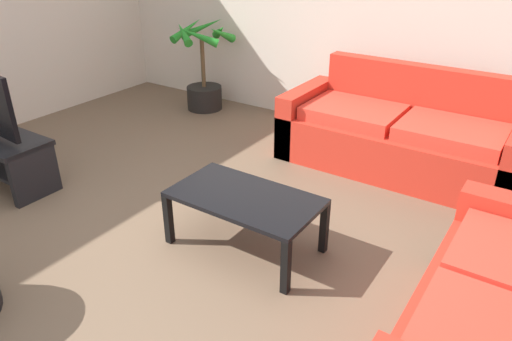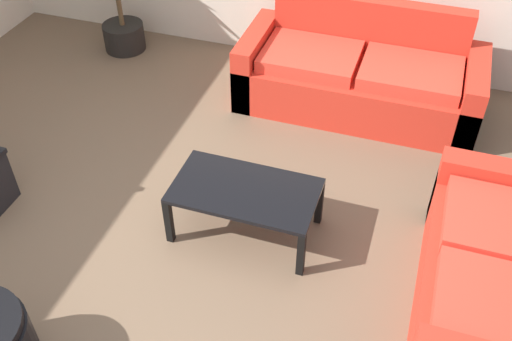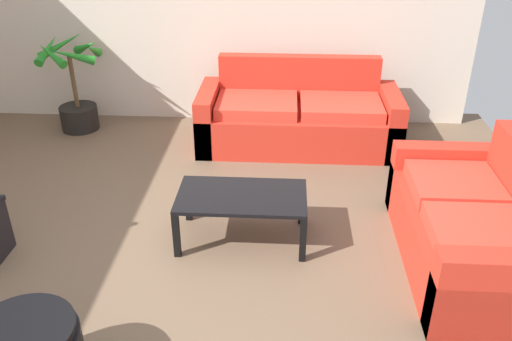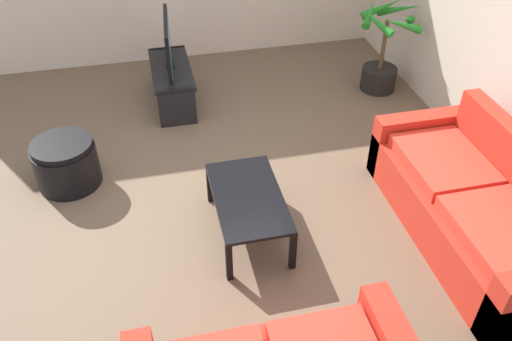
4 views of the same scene
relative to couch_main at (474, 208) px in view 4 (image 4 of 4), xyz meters
The scene contains 7 objects.
ground_plane 2.52m from the couch_main, 113.92° to the right, with size 6.60×6.60×0.00m, color brown.
couch_main is the anchor object (origin of this frame).
tv_stand 3.59m from the couch_main, 141.48° to the right, with size 1.10×0.45×0.45m.
tv 3.61m from the couch_main, 141.52° to the right, with size 0.94×0.12×0.57m.
coffee_table 1.89m from the couch_main, 104.06° to the right, with size 1.01×0.56×0.41m.
potted_palm 2.56m from the couch_main, behind, with size 0.77×0.78×1.08m.
ottoman 3.70m from the couch_main, 114.03° to the right, with size 0.60×0.60×0.47m.
Camera 4 is at (3.75, -0.22, 3.27)m, focal length 36.84 mm.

